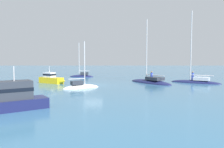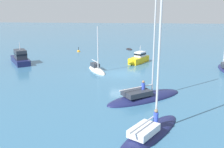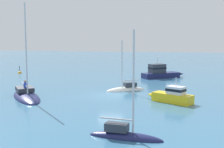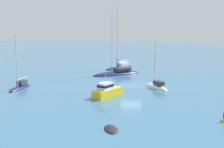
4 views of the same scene
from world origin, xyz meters
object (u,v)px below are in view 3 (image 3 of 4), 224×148
object	(u,v)px
cabin_cruiser	(160,73)
mooring_buoy	(20,73)
yacht	(125,136)
sloop_1	(126,90)
sloop	(26,96)
launch	(171,96)

from	to	relation	value
cabin_cruiser	mooring_buoy	distance (m)	22.57
yacht	sloop_1	bearing A→B (deg)	105.63
cabin_cruiser	sloop	bearing A→B (deg)	-160.87
launch	mooring_buoy	bearing A→B (deg)	-5.28
launch	yacht	world-z (taller)	yacht
sloop	launch	size ratio (longest dim) A/B	2.14
yacht	sloop_1	size ratio (longest dim) A/B	1.15
launch	cabin_cruiser	bearing A→B (deg)	-53.36
sloop_1	yacht	bearing A→B (deg)	67.75
cabin_cruiser	sloop_1	size ratio (longest dim) A/B	1.06
sloop_1	mooring_buoy	bearing A→B (deg)	-63.57
mooring_buoy	cabin_cruiser	bearing A→B (deg)	86.44
sloop	mooring_buoy	distance (m)	20.76
yacht	cabin_cruiser	bearing A→B (deg)	95.34
launch	cabin_cruiser	xyz separation A→B (m)	(-16.58, -1.47, 0.14)
sloop	launch	world-z (taller)	sloop
cabin_cruiser	sloop_1	bearing A→B (deg)	-140.87
launch	cabin_cruiser	world-z (taller)	cabin_cruiser
launch	mooring_buoy	xyz separation A→B (m)	(-17.98, -23.98, -0.59)
launch	mooring_buoy	distance (m)	29.98
yacht	cabin_cruiser	world-z (taller)	yacht
sloop	sloop_1	size ratio (longest dim) A/B	1.61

